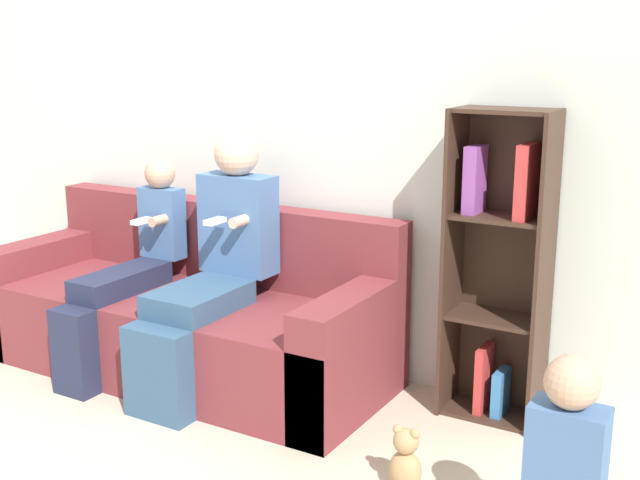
# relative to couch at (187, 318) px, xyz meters

# --- Properties ---
(ground_plane) EXTENTS (14.00, 14.00, 0.00)m
(ground_plane) POSITION_rel_couch_xyz_m (0.05, -0.51, -0.28)
(ground_plane) COLOR beige
(back_wall) EXTENTS (10.00, 0.06, 2.55)m
(back_wall) POSITION_rel_couch_xyz_m (0.05, 0.45, 1.00)
(back_wall) COLOR silver
(back_wall) RESTS_ON ground_plane
(couch) EXTENTS (2.15, 0.83, 0.83)m
(couch) POSITION_rel_couch_xyz_m (0.00, 0.00, 0.00)
(couch) COLOR maroon
(couch) RESTS_ON ground_plane
(adult_seated) EXTENTS (0.38, 0.80, 1.23)m
(adult_seated) POSITION_rel_couch_xyz_m (0.25, -0.09, 0.36)
(adult_seated) COLOR #335170
(adult_seated) RESTS_ON ground_plane
(child_seated) EXTENTS (0.24, 0.80, 1.06)m
(child_seated) POSITION_rel_couch_xyz_m (-0.27, -0.14, 0.25)
(child_seated) COLOR #232842
(child_seated) RESTS_ON ground_plane
(toddler_standing) EXTENTS (0.23, 0.17, 0.73)m
(toddler_standing) POSITION_rel_couch_xyz_m (2.08, -0.68, 0.10)
(toddler_standing) COLOR #47474C
(toddler_standing) RESTS_ON ground_plane
(bookshelf) EXTENTS (0.43, 0.27, 1.38)m
(bookshelf) POSITION_rel_couch_xyz_m (1.52, 0.31, 0.42)
(bookshelf) COLOR #3D281E
(bookshelf) RESTS_ON ground_plane
(teddy_bear) EXTENTS (0.13, 0.11, 0.26)m
(teddy_bear) POSITION_rel_couch_xyz_m (1.46, -0.50, -0.16)
(teddy_bear) COLOR tan
(teddy_bear) RESTS_ON ground_plane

